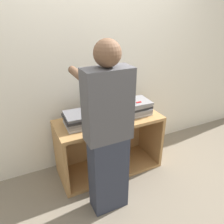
{
  "coord_description": "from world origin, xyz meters",
  "views": [
    {
      "loc": [
        -0.93,
        -1.73,
        1.81
      ],
      "look_at": [
        0.0,
        0.18,
        0.81
      ],
      "focal_mm": 35.0,
      "sensor_mm": 36.0,
      "label": 1
    }
  ],
  "objects_px": {
    "laptop_stack_left": "(80,119)",
    "laptop_stack_right": "(135,107)",
    "laptop_open": "(106,112)",
    "person": "(108,135)"
  },
  "relations": [
    {
      "from": "laptop_stack_left",
      "to": "laptop_stack_right",
      "type": "distance_m",
      "value": 0.68
    },
    {
      "from": "laptop_stack_right",
      "to": "laptop_open",
      "type": "bearing_deg",
      "value": 168.4
    },
    {
      "from": "laptop_open",
      "to": "laptop_stack_left",
      "type": "xyz_separation_m",
      "value": [
        -0.34,
        -0.07,
        0.02
      ]
    },
    {
      "from": "laptop_open",
      "to": "person",
      "type": "relative_size",
      "value": 0.26
    },
    {
      "from": "laptop_stack_left",
      "to": "laptop_stack_right",
      "type": "relative_size",
      "value": 1.0
    },
    {
      "from": "laptop_stack_right",
      "to": "person",
      "type": "bearing_deg",
      "value": -139.71
    },
    {
      "from": "laptop_stack_left",
      "to": "laptop_open",
      "type": "bearing_deg",
      "value": 11.21
    },
    {
      "from": "laptop_open",
      "to": "person",
      "type": "xyz_separation_m",
      "value": [
        -0.25,
        -0.57,
        0.07
      ]
    },
    {
      "from": "laptop_open",
      "to": "laptop_stack_right",
      "type": "height_order",
      "value": "laptop_open"
    },
    {
      "from": "laptop_open",
      "to": "laptop_stack_right",
      "type": "xyz_separation_m",
      "value": [
        0.34,
        -0.07,
        0.03
      ]
    }
  ]
}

